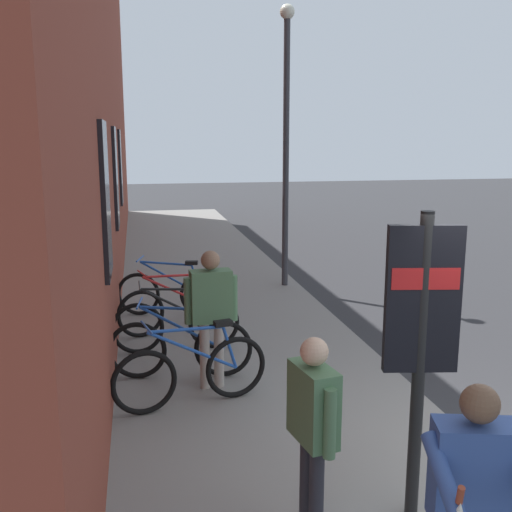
# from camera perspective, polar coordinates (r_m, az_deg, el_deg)

# --- Properties ---
(ground) EXTENTS (60.00, 60.00, 0.00)m
(ground) POSITION_cam_1_polar(r_m,az_deg,el_deg) (11.52, 10.22, -4.12)
(ground) COLOR #2D2D30
(sidewalk_pavement) EXTENTS (24.00, 3.50, 0.12)m
(sidewalk_pavement) POSITION_cam_1_polar(r_m,az_deg,el_deg) (12.74, -4.74, -2.21)
(sidewalk_pavement) COLOR gray
(sidewalk_pavement) RESTS_ON ground
(station_facade) EXTENTS (22.00, 0.65, 8.25)m
(station_facade) POSITION_cam_1_polar(r_m,az_deg,el_deg) (13.35, -14.67, 15.64)
(station_facade) COLOR brown
(station_facade) RESTS_ON ground
(bicycle_leaning_wall) EXTENTS (0.56, 1.74, 0.97)m
(bicycle_leaning_wall) POSITION_cam_1_polar(r_m,az_deg,el_deg) (6.65, -6.14, -11.02)
(bicycle_leaning_wall) COLOR black
(bicycle_leaning_wall) RESTS_ON sidewalk_pavement
(bicycle_end_of_row) EXTENTS (0.48, 1.76, 0.97)m
(bicycle_end_of_row) POSITION_cam_1_polar(r_m,az_deg,el_deg) (7.40, -7.21, -8.69)
(bicycle_end_of_row) COLOR black
(bicycle_end_of_row) RESTS_ON sidewalk_pavement
(bicycle_under_window) EXTENTS (0.48, 1.77, 0.97)m
(bicycle_under_window) POSITION_cam_1_polar(r_m,az_deg,el_deg) (8.30, -7.61, -6.47)
(bicycle_under_window) COLOR black
(bicycle_under_window) RESTS_ON sidewalk_pavement
(bicycle_by_door) EXTENTS (0.62, 1.72, 0.97)m
(bicycle_by_door) POSITION_cam_1_polar(r_m,az_deg,el_deg) (9.09, -7.77, -4.90)
(bicycle_by_door) COLOR black
(bicycle_by_door) RESTS_ON sidewalk_pavement
(bicycle_far_end) EXTENTS (0.59, 1.73, 0.97)m
(bicycle_far_end) POSITION_cam_1_polar(r_m,az_deg,el_deg) (9.93, -8.24, -3.51)
(bicycle_far_end) COLOR black
(bicycle_far_end) RESTS_ON sidewalk_pavement
(transit_info_sign) EXTENTS (0.18, 0.56, 2.40)m
(transit_info_sign) POSITION_cam_1_polar(r_m,az_deg,el_deg) (4.54, 15.63, -5.89)
(transit_info_sign) COLOR black
(transit_info_sign) RESTS_ON sidewalk_pavement
(pedestrian_crossing_street) EXTENTS (0.58, 0.29, 1.53)m
(pedestrian_crossing_street) POSITION_cam_1_polar(r_m,az_deg,el_deg) (4.45, 5.49, -15.11)
(pedestrian_crossing_street) COLOR #26262D
(pedestrian_crossing_street) RESTS_ON sidewalk_pavement
(pedestrian_by_facade) EXTENTS (0.27, 0.63, 1.65)m
(pedestrian_by_facade) POSITION_cam_1_polar(r_m,az_deg,el_deg) (6.90, -4.33, -4.73)
(pedestrian_by_facade) COLOR #B2A599
(pedestrian_by_facade) RESTS_ON sidewalk_pavement
(tourist_with_hotdogs) EXTENTS (0.64, 0.63, 1.61)m
(tourist_with_hotdogs) POSITION_cam_1_polar(r_m,az_deg,el_deg) (3.72, 20.24, -20.44)
(tourist_with_hotdogs) COLOR #723F72
(tourist_with_hotdogs) RESTS_ON sidewalk_pavement
(street_lamp) EXTENTS (0.28, 0.28, 5.33)m
(street_lamp) POSITION_cam_1_polar(r_m,az_deg,el_deg) (11.61, 2.92, 12.47)
(street_lamp) COLOR #333338
(street_lamp) RESTS_ON sidewalk_pavement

